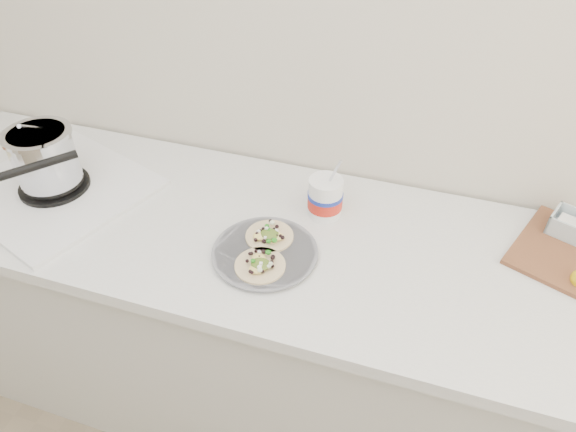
% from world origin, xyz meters
% --- Properties ---
extents(counter, '(2.44, 0.66, 0.90)m').
position_xyz_m(counter, '(0.00, 1.43, 0.45)').
color(counter, beige).
rests_on(counter, ground).
extents(stove, '(0.62, 0.60, 0.24)m').
position_xyz_m(stove, '(-0.71, 1.39, 0.98)').
color(stove, silver).
rests_on(stove, counter).
extents(taco_plate, '(0.28, 0.28, 0.04)m').
position_xyz_m(taco_plate, '(-0.02, 1.33, 0.92)').
color(taco_plate, slate).
rests_on(taco_plate, counter).
extents(tub, '(0.10, 0.10, 0.22)m').
position_xyz_m(tub, '(0.08, 1.54, 0.97)').
color(tub, white).
rests_on(tub, counter).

